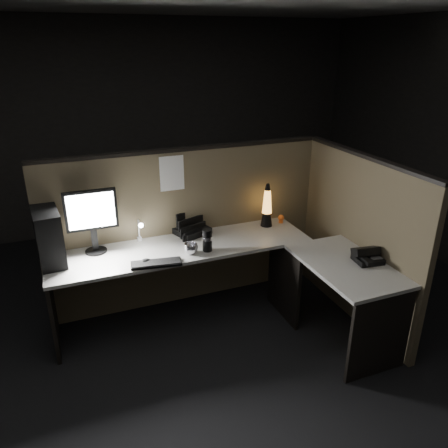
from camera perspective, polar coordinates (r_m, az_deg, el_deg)
name	(u,v)px	position (r m, az deg, el deg)	size (l,w,h in m)	color
floor	(223,351)	(3.81, -0.12, -16.25)	(6.00, 6.00, 0.00)	black
room_shell	(223,162)	(3.06, -0.14, 8.06)	(6.00, 6.00, 6.00)	silver
partition_back	(187,228)	(4.18, -4.80, -0.54)	(2.66, 0.06, 1.50)	brown
partition_right	(357,241)	(4.08, 16.99, -2.09)	(0.06, 1.66, 1.50)	brown
desk	(232,273)	(3.73, 1.02, -6.36)	(2.60, 1.60, 0.73)	#A8A69E
pc_tower	(48,236)	(3.77, -21.95, -1.48)	(0.19, 0.43, 0.45)	black
monitor	(92,215)	(3.79, -16.90, 1.10)	(0.43, 0.18, 0.55)	black
keyboard	(156,264)	(3.58, -8.84, -5.12)	(0.41, 0.14, 0.02)	black
mouse	(145,261)	(3.61, -10.23, -4.79)	(0.09, 0.06, 0.04)	black
clip_lamp	(140,230)	(3.92, -10.91, -0.77)	(0.04, 0.17, 0.22)	white
organizer	(191,228)	(4.10, -4.27, -0.55)	(0.36, 0.33, 0.22)	black
lava_lamp	(267,209)	(4.23, 5.63, 2.03)	(0.11, 0.11, 0.43)	black
travel_mug	(207,240)	(3.73, -2.21, -2.13)	(0.09, 0.09, 0.20)	black
steel_mug	(191,249)	(3.71, -4.35, -3.22)	(0.12, 0.12, 0.09)	silver
figurine	(281,218)	(4.36, 7.47, 0.80)	(0.06, 0.06, 0.06)	orange
pinned_paper	(172,173)	(3.92, -6.82, 6.58)	(0.22, 0.00, 0.31)	white
desk_phone	(367,256)	(3.76, 18.16, -3.98)	(0.23, 0.24, 0.13)	black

